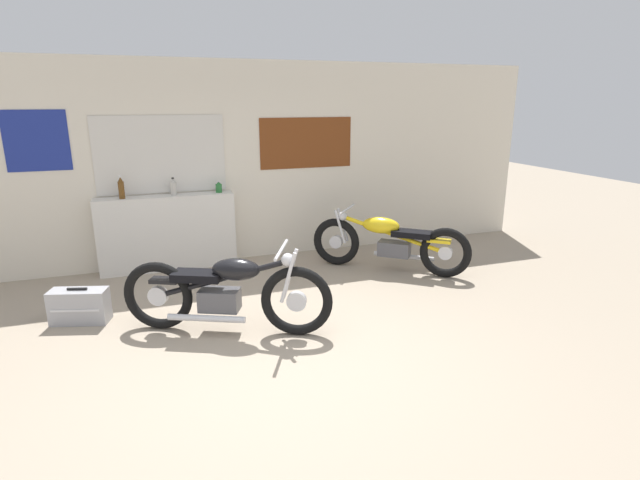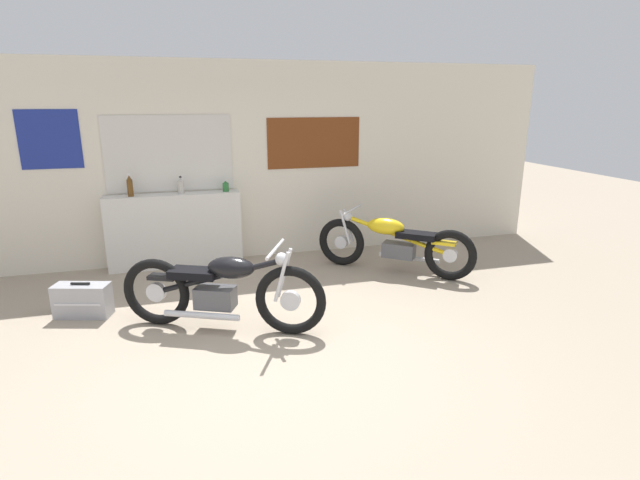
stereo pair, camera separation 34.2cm
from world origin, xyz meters
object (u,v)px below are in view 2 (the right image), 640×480
bottle_leftmost (130,186)px  motorcycle_black (221,290)px  motorcycle_yellow (394,243)px  bottle_left_center (181,186)px  bottle_center (226,186)px  hard_case_silver (83,300)px

bottle_leftmost → motorcycle_black: bearing=-66.6°
motorcycle_yellow → bottle_left_center: bearing=157.7°
bottle_left_center → bottle_center: (0.60, -0.01, -0.03)m
bottle_left_center → bottle_center: bearing=-0.9°
motorcycle_yellow → hard_case_silver: bearing=-174.1°
bottle_center → motorcycle_yellow: size_ratio=0.09×
hard_case_silver → motorcycle_black: bearing=-27.4°
bottle_left_center → motorcycle_yellow: bottle_left_center is taller
bottle_center → motorcycle_black: 2.34m
bottle_left_center → motorcycle_black: 2.36m
bottle_center → hard_case_silver: size_ratio=0.26×
bottle_leftmost → motorcycle_black: size_ratio=0.16×
hard_case_silver → bottle_left_center: bearing=53.1°
bottle_leftmost → bottle_left_center: bearing=3.3°
bottle_center → motorcycle_yellow: bearing=-27.6°
motorcycle_yellow → hard_case_silver: 3.85m
bottle_leftmost → hard_case_silver: bearing=-108.0°
motorcycle_black → bottle_center: bearing=82.3°
bottle_center → hard_case_silver: (-1.73, -1.49, -0.92)m
hard_case_silver → bottle_leftmost: bearing=72.0°
bottle_left_center → motorcycle_yellow: (2.70, -1.10, -0.73)m
bottle_leftmost → bottle_center: (1.25, 0.03, -0.06)m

